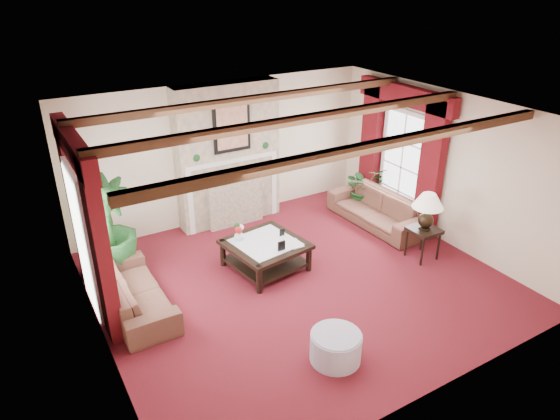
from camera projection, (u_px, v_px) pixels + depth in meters
floor at (300, 281)px, 7.97m from camera, size 6.00×6.00×0.00m
ceiling at (303, 115)px, 6.80m from camera, size 6.00×6.00×0.00m
back_wall at (224, 152)px, 9.52m from camera, size 6.00×0.02×2.70m
left_wall at (92, 258)px, 6.01m from camera, size 0.02×5.50×2.70m
right_wall at (445, 168)px, 8.75m from camera, size 0.02×5.50×2.70m
ceiling_beams at (303, 119)px, 6.83m from camera, size 6.00×3.00×0.12m
fireplace at (225, 83)px, 8.78m from camera, size 2.00×0.52×2.70m
french_door_left at (68, 171)px, 6.47m from camera, size 0.10×1.10×2.16m
french_door_right at (408, 112)px, 9.18m from camera, size 0.10×1.10×2.16m
curtains_left at (71, 139)px, 6.34m from camera, size 0.20×2.40×2.55m
curtains_right at (406, 90)px, 8.95m from camera, size 0.20×2.40×2.55m
sofa_left at (134, 286)px, 7.18m from camera, size 1.93×0.57×0.75m
sofa_right at (377, 204)px, 9.61m from camera, size 2.15×0.79×0.82m
potted_palm at (110, 248)px, 7.99m from camera, size 1.80×2.13×0.92m
small_plant at (363, 191)px, 10.33m from camera, size 1.08×1.14×0.70m
coffee_table at (266, 255)px, 8.23m from camera, size 1.32×1.32×0.48m
side_table at (422, 243)px, 8.52m from camera, size 0.48×0.48×0.56m
ottoman at (336, 347)px, 6.29m from camera, size 0.65×0.65×0.38m
table_lamp at (427, 211)px, 8.25m from camera, size 0.52×0.52×0.66m
flower_vase at (239, 235)px, 8.18m from camera, size 0.29×0.29×0.17m
book at (288, 238)px, 7.95m from camera, size 0.23×0.06×0.31m
photo_frame_a at (282, 246)px, 7.85m from camera, size 0.13×0.02×0.17m
photo_frame_b at (282, 233)px, 8.30m from camera, size 0.10×0.04×0.13m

